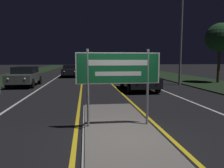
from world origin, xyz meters
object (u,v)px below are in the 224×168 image
object	(u,v)px
car_receding_0	(139,79)
car_receding_1	(145,72)
car_approaching_0	(25,76)
highway_sign	(118,71)
car_receding_2	(124,67)
car_receding_3	(102,66)
streetlight_right_near	(182,8)
car_approaching_1	(71,70)

from	to	relation	value
car_receding_0	car_receding_1	world-z (taller)	car_receding_0
car_receding_1	car_approaching_0	world-z (taller)	car_approaching_0
highway_sign	car_approaching_0	size ratio (longest dim) A/B	0.58
car_receding_2	car_approaching_0	bearing A→B (deg)	-121.45
car_receding_0	car_receding_2	bearing A→B (deg)	82.29
car_receding_2	car_receding_3	xyz separation A→B (m)	(-3.08, 9.39, -0.07)
car_receding_3	car_approaching_0	distance (m)	28.77
car_receding_1	car_receding_3	size ratio (longest dim) A/B	0.89
streetlight_right_near	car_receding_0	size ratio (longest dim) A/B	2.17
car_receding_0	car_receding_1	xyz separation A→B (m)	(3.08, 9.35, -0.04)
highway_sign	car_approaching_1	distance (m)	20.37
highway_sign	car_receding_2	size ratio (longest dim) A/B	0.56
streetlight_right_near	car_receding_1	distance (m)	8.72
car_receding_0	car_receding_3	bearing A→B (deg)	90.33
car_receding_2	car_receding_3	size ratio (longest dim) A/B	0.97
car_receding_1	car_approaching_1	xyz separation A→B (m)	(-8.40, 2.80, 0.04)
car_receding_1	car_receding_3	distance (m)	21.75
car_receding_3	streetlight_right_near	bearing A→B (deg)	-81.52
car_receding_0	streetlight_right_near	bearing A→B (deg)	32.13
car_approaching_0	car_approaching_1	size ratio (longest dim) A/B	0.94
car_receding_0	car_receding_3	xyz separation A→B (m)	(-0.18, 30.85, -0.05)
car_receding_1	car_approaching_1	size ratio (longest dim) A/B	0.90
car_receding_3	car_receding_1	bearing A→B (deg)	-81.37
car_receding_1	car_receding_3	xyz separation A→B (m)	(-3.26, 21.50, -0.01)
car_approaching_1	car_approaching_0	bearing A→B (deg)	-108.16
car_receding_2	car_receding_3	world-z (taller)	car_receding_2
highway_sign	car_receding_2	xyz separation A→B (m)	(5.54, 29.47, -0.96)
streetlight_right_near	car_approaching_0	world-z (taller)	streetlight_right_near
car_approaching_1	streetlight_right_near	bearing A→B (deg)	-45.77
car_receding_1	car_receding_2	distance (m)	12.11
highway_sign	car_receding_2	bearing A→B (deg)	79.36
streetlight_right_near	car_receding_3	distance (m)	29.12
car_receding_0	car_approaching_1	distance (m)	13.27
streetlight_right_near	car_approaching_1	distance (m)	14.44
streetlight_right_near	car_approaching_1	xyz separation A→B (m)	(-9.36, 9.61, -5.32)
car_receding_3	car_approaching_1	distance (m)	19.39
car_receding_0	car_receding_1	size ratio (longest dim) A/B	1.07
car_receding_2	car_approaching_1	world-z (taller)	car_receding_2
car_receding_1	car_receding_2	world-z (taller)	car_receding_2
car_receding_0	car_approaching_0	size ratio (longest dim) A/B	1.02
streetlight_right_near	highway_sign	bearing A→B (deg)	-122.33
streetlight_right_near	car_receding_2	distance (m)	19.68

